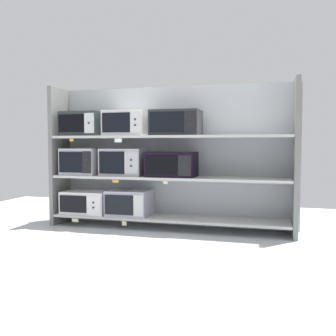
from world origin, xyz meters
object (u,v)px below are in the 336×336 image
object	(u,v)px
microwave_5	(83,124)
microwave_7	(176,123)
microwave_2	(82,162)
microwave_6	(126,123)
microwave_4	(172,164)
microwave_1	(130,202)
microwave_0	(87,202)
microwave_3	(123,162)

from	to	relation	value
microwave_5	microwave_7	distance (m)	1.19
microwave_2	microwave_6	size ratio (longest dim) A/B	0.89
microwave_6	microwave_2	bearing A→B (deg)	-180.00
microwave_4	microwave_1	bearing A→B (deg)	180.00
microwave_2	microwave_5	bearing A→B (deg)	0.63
microwave_2	microwave_0	bearing A→B (deg)	0.11
microwave_4	microwave_5	distance (m)	1.24
microwave_6	microwave_4	bearing A→B (deg)	0.01
microwave_5	microwave_6	xyz separation A→B (m)	(0.58, -0.00, 0.00)
microwave_2	microwave_7	bearing A→B (deg)	-0.00
microwave_4	microwave_7	size ratio (longest dim) A/B	1.00
microwave_3	microwave_5	world-z (taller)	microwave_5
microwave_0	microwave_5	xyz separation A→B (m)	(-0.04, 0.00, 0.98)
microwave_5	microwave_3	bearing A→B (deg)	-0.04
microwave_2	microwave_5	distance (m)	0.47
microwave_0	microwave_3	bearing A→B (deg)	-0.02
microwave_1	microwave_5	bearing A→B (deg)	179.99
microwave_7	microwave_1	bearing A→B (deg)	179.98
microwave_2	microwave_6	distance (m)	0.76
microwave_1	microwave_4	xyz separation A→B (m)	(0.53, -0.00, 0.47)
microwave_0	microwave_6	size ratio (longest dim) A/B	1.15
microwave_1	microwave_7	world-z (taller)	microwave_7
microwave_2	microwave_7	distance (m)	1.30
microwave_4	microwave_2	bearing A→B (deg)	-180.00
microwave_1	microwave_3	world-z (taller)	microwave_3
microwave_3	microwave_6	xyz separation A→B (m)	(0.05, 0.00, 0.47)
microwave_3	microwave_7	size ratio (longest dim) A/B	0.91
microwave_3	microwave_5	xyz separation A→B (m)	(-0.53, 0.00, 0.47)
microwave_0	microwave_4	bearing A→B (deg)	-0.00
microwave_1	microwave_6	xyz separation A→B (m)	(-0.04, -0.00, 0.96)
microwave_1	microwave_2	size ratio (longest dim) A/B	1.12
microwave_3	microwave_0	bearing A→B (deg)	179.98
microwave_1	microwave_6	distance (m)	0.96
microwave_0	microwave_1	size ratio (longest dim) A/B	1.14
microwave_0	microwave_3	size ratio (longest dim) A/B	1.12
microwave_1	microwave_0	bearing A→B (deg)	180.00
microwave_7	microwave_3	bearing A→B (deg)	180.00
microwave_5	microwave_6	distance (m)	0.58
microwave_1	microwave_5	xyz separation A→B (m)	(-0.61, 0.00, 0.96)
microwave_6	microwave_5	bearing A→B (deg)	179.98
microwave_1	microwave_6	world-z (taller)	microwave_6
microwave_1	microwave_2	bearing A→B (deg)	-179.99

